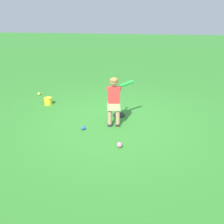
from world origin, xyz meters
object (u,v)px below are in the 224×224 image
(play_ball_midfield, at_px, (83,128))
(play_ball_behind_batter, at_px, (39,94))
(child_batter, at_px, (115,97))
(play_ball_center_lawn, at_px, (119,145))
(toy_bucket, at_px, (48,101))
(batting_tee, at_px, (119,112))

(play_ball_midfield, bearing_deg, play_ball_behind_batter, -48.38)
(child_batter, relative_size, play_ball_behind_batter, 12.53)
(child_batter, xyz_separation_m, play_ball_center_lawn, (-0.20, 0.91, -0.60))
(child_batter, xyz_separation_m, play_ball_behind_batter, (2.43, -1.73, -0.61))
(child_batter, height_order, play_ball_behind_batter, child_batter)
(play_ball_center_lawn, distance_m, toy_bucket, 2.87)
(play_ball_behind_batter, height_order, batting_tee, batting_tee)
(child_batter, bearing_deg, batting_tee, -94.51)
(batting_tee, bearing_deg, play_ball_center_lawn, 96.31)
(child_batter, relative_size, play_ball_center_lawn, 10.76)
(child_batter, bearing_deg, toy_bucket, -28.88)
(play_ball_center_lawn, relative_size, batting_tee, 0.16)
(toy_bucket, bearing_deg, child_batter, 151.12)
(play_ball_behind_batter, height_order, toy_bucket, toy_bucket)
(play_ball_midfield, xyz_separation_m, batting_tee, (-0.67, -0.84, 0.06))
(toy_bucket, bearing_deg, play_ball_center_lawn, 137.00)
(batting_tee, relative_size, toy_bucket, 2.87)
(play_ball_behind_batter, xyz_separation_m, play_ball_center_lawn, (-2.63, 2.64, 0.01))
(play_ball_behind_batter, bearing_deg, play_ball_midfield, 131.62)
(child_batter, distance_m, play_ball_center_lawn, 1.11)
(toy_bucket, bearing_deg, batting_tee, 165.36)
(child_batter, xyz_separation_m, play_ball_midfield, (0.63, 0.30, -0.61))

